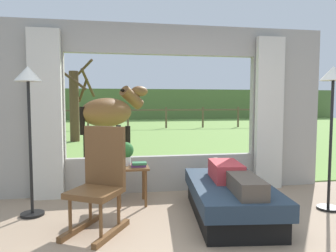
{
  "coord_description": "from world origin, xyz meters",
  "views": [
    {
      "loc": [
        -0.76,
        -2.53,
        1.39
      ],
      "look_at": [
        0.0,
        1.8,
        1.05
      ],
      "focal_mm": 33.69,
      "sensor_mm": 36.0,
      "label": 1
    }
  ],
  "objects_px": {
    "recliner_sofa": "(230,199)",
    "horse": "(110,113)",
    "potted_plant": "(126,152)",
    "pasture_tree": "(75,103)",
    "rocking_chair": "(100,180)",
    "side_table": "(132,173)",
    "reclining_person": "(232,175)",
    "floor_lamp_left": "(29,96)",
    "book_stack": "(139,164)",
    "floor_lamp_right": "(333,94)"
  },
  "relations": [
    {
      "from": "side_table",
      "to": "book_stack",
      "type": "relative_size",
      "value": 2.52
    },
    {
      "from": "floor_lamp_right",
      "to": "pasture_tree",
      "type": "relative_size",
      "value": 0.64
    },
    {
      "from": "floor_lamp_left",
      "to": "pasture_tree",
      "type": "relative_size",
      "value": 0.64
    },
    {
      "from": "potted_plant",
      "to": "pasture_tree",
      "type": "bearing_deg",
      "value": 101.67
    },
    {
      "from": "rocking_chair",
      "to": "horse",
      "type": "bearing_deg",
      "value": 118.08
    },
    {
      "from": "rocking_chair",
      "to": "floor_lamp_left",
      "type": "bearing_deg",
      "value": 174.8
    },
    {
      "from": "floor_lamp_left",
      "to": "potted_plant",
      "type": "bearing_deg",
      "value": 14.62
    },
    {
      "from": "potted_plant",
      "to": "floor_lamp_left",
      "type": "relative_size",
      "value": 0.18
    },
    {
      "from": "book_stack",
      "to": "floor_lamp_right",
      "type": "relative_size",
      "value": 0.11
    },
    {
      "from": "potted_plant",
      "to": "horse",
      "type": "relative_size",
      "value": 0.18
    },
    {
      "from": "recliner_sofa",
      "to": "side_table",
      "type": "distance_m",
      "value": 1.35
    },
    {
      "from": "recliner_sofa",
      "to": "rocking_chair",
      "type": "bearing_deg",
      "value": -168.51
    },
    {
      "from": "floor_lamp_right",
      "to": "recliner_sofa",
      "type": "bearing_deg",
      "value": -178.25
    },
    {
      "from": "potted_plant",
      "to": "pasture_tree",
      "type": "height_order",
      "value": "pasture_tree"
    },
    {
      "from": "floor_lamp_right",
      "to": "horse",
      "type": "height_order",
      "value": "floor_lamp_right"
    },
    {
      "from": "potted_plant",
      "to": "pasture_tree",
      "type": "distance_m",
      "value": 7.17
    },
    {
      "from": "book_stack",
      "to": "floor_lamp_right",
      "type": "height_order",
      "value": "floor_lamp_right"
    },
    {
      "from": "floor_lamp_right",
      "to": "potted_plant",
      "type": "bearing_deg",
      "value": 164.22
    },
    {
      "from": "potted_plant",
      "to": "floor_lamp_left",
      "type": "height_order",
      "value": "floor_lamp_left"
    },
    {
      "from": "side_table",
      "to": "potted_plant",
      "type": "bearing_deg",
      "value": 143.13
    },
    {
      "from": "pasture_tree",
      "to": "horse",
      "type": "bearing_deg",
      "value": -74.85
    },
    {
      "from": "reclining_person",
      "to": "floor_lamp_right",
      "type": "bearing_deg",
      "value": 10.84
    },
    {
      "from": "floor_lamp_right",
      "to": "reclining_person",
      "type": "bearing_deg",
      "value": -176.16
    },
    {
      "from": "book_stack",
      "to": "recliner_sofa",
      "type": "bearing_deg",
      "value": -32.03
    },
    {
      "from": "pasture_tree",
      "to": "floor_lamp_left",
      "type": "bearing_deg",
      "value": -87.71
    },
    {
      "from": "floor_lamp_left",
      "to": "reclining_person",
      "type": "bearing_deg",
      "value": -12.35
    },
    {
      "from": "reclining_person",
      "to": "potted_plant",
      "type": "distance_m",
      "value": 1.47
    },
    {
      "from": "horse",
      "to": "side_table",
      "type": "bearing_deg",
      "value": -31.03
    },
    {
      "from": "reclining_person",
      "to": "floor_lamp_right",
      "type": "xyz_separation_m",
      "value": [
        1.36,
        0.09,
        0.96
      ]
    },
    {
      "from": "side_table",
      "to": "pasture_tree",
      "type": "height_order",
      "value": "pasture_tree"
    },
    {
      "from": "potted_plant",
      "to": "floor_lamp_left",
      "type": "xyz_separation_m",
      "value": [
        -1.15,
        -0.3,
        0.76
      ]
    },
    {
      "from": "rocking_chair",
      "to": "book_stack",
      "type": "height_order",
      "value": "rocking_chair"
    },
    {
      "from": "reclining_person",
      "to": "pasture_tree",
      "type": "distance_m",
      "value": 8.29
    },
    {
      "from": "recliner_sofa",
      "to": "book_stack",
      "type": "height_order",
      "value": "book_stack"
    },
    {
      "from": "rocking_chair",
      "to": "book_stack",
      "type": "bearing_deg",
      "value": 87.59
    },
    {
      "from": "floor_lamp_right",
      "to": "horse",
      "type": "relative_size",
      "value": 1.06
    },
    {
      "from": "floor_lamp_right",
      "to": "horse",
      "type": "xyz_separation_m",
      "value": [
        -2.78,
        3.18,
        -0.33
      ]
    },
    {
      "from": "recliner_sofa",
      "to": "horse",
      "type": "bearing_deg",
      "value": 120.89
    },
    {
      "from": "recliner_sofa",
      "to": "floor_lamp_left",
      "type": "xyz_separation_m",
      "value": [
        -2.36,
        0.47,
        1.24
      ]
    },
    {
      "from": "side_table",
      "to": "floor_lamp_left",
      "type": "xyz_separation_m",
      "value": [
        -1.23,
        -0.24,
        1.04
      ]
    },
    {
      "from": "reclining_person",
      "to": "pasture_tree",
      "type": "relative_size",
      "value": 0.5
    },
    {
      "from": "book_stack",
      "to": "horse",
      "type": "distance_m",
      "value": 2.67
    },
    {
      "from": "potted_plant",
      "to": "floor_lamp_left",
      "type": "distance_m",
      "value": 1.41
    },
    {
      "from": "recliner_sofa",
      "to": "pasture_tree",
      "type": "bearing_deg",
      "value": 115.89
    },
    {
      "from": "rocking_chair",
      "to": "side_table",
      "type": "distance_m",
      "value": 0.92
    },
    {
      "from": "reclining_person",
      "to": "horse",
      "type": "bearing_deg",
      "value": 120.56
    },
    {
      "from": "rocking_chair",
      "to": "potted_plant",
      "type": "relative_size",
      "value": 3.5
    },
    {
      "from": "rocking_chair",
      "to": "side_table",
      "type": "height_order",
      "value": "rocking_chair"
    },
    {
      "from": "floor_lamp_left",
      "to": "pasture_tree",
      "type": "distance_m",
      "value": 7.29
    },
    {
      "from": "recliner_sofa",
      "to": "side_table",
      "type": "bearing_deg",
      "value": 154.95
    }
  ]
}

